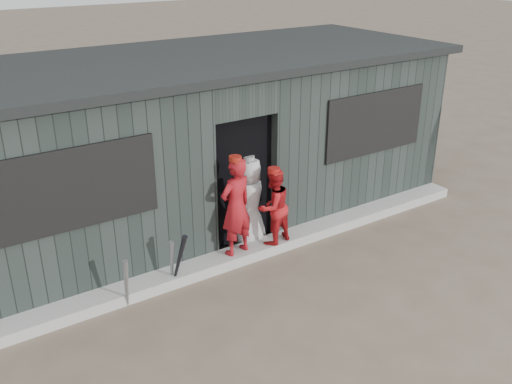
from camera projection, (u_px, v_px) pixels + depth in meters
ground at (339, 317)px, 6.90m from camera, size 80.00×80.00×0.00m
curb at (255, 250)px, 8.25m from camera, size 8.00×0.36×0.15m
bat_left at (126, 283)px, 6.91m from camera, size 0.11×0.23×0.73m
bat_mid at (172, 263)px, 7.38m from camera, size 0.12×0.22×0.70m
bat_right at (179, 261)px, 7.32m from camera, size 0.17×0.34×0.82m
player_red_left at (236, 207)px, 7.77m from camera, size 0.57×0.43×1.41m
player_red_right at (273, 207)px, 8.11m from camera, size 0.61×0.51×1.13m
player_grey_back at (249, 202)px, 8.31m from camera, size 0.76×0.58×1.38m
dugout at (196, 140)px, 9.05m from camera, size 8.30×3.30×2.62m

